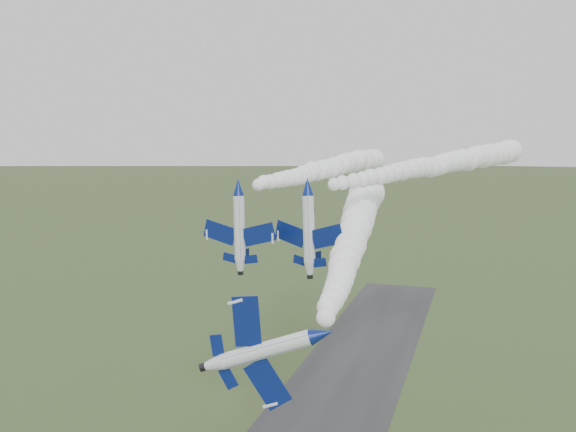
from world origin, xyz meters
name	(u,v)px	position (x,y,z in m)	size (l,w,h in m)	color
jet_lead	(322,334)	(14.40, -8.41, 36.01)	(3.99, 12.32, 9.68)	white
smoke_trail_jet_lead	(354,233)	(9.74, 27.45, 39.01)	(5.91, 67.27, 5.91)	white
jet_pair_left	(238,187)	(-5.33, 22.08, 45.50)	(11.29, 13.37, 3.30)	white
smoke_trail_jet_pair_left	(328,168)	(-1.24, 57.07, 46.22)	(4.79, 63.33, 4.79)	white
jet_pair_right	(307,186)	(4.39, 22.42, 45.79)	(11.33, 12.98, 3.37)	white
smoke_trail_jet_pair_right	(441,164)	(19.24, 56.86, 47.34)	(4.82, 67.74, 4.82)	white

